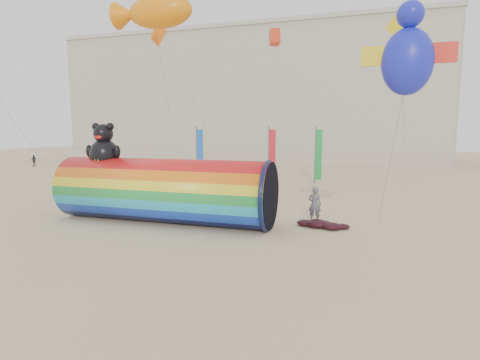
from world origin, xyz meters
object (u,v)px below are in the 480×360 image
(kite_handler, at_px, (315,204))
(hotel_building, at_px, (248,98))
(fabric_bundle, at_px, (322,224))
(windsock_assembly, at_px, (164,189))

(kite_handler, bearing_deg, hotel_building, -69.40)
(hotel_building, distance_m, kite_handler, 46.01)
(hotel_building, height_order, fabric_bundle, hotel_building)
(windsock_assembly, bearing_deg, kite_handler, 16.73)
(kite_handler, bearing_deg, fabric_bundle, 113.53)
(hotel_building, relative_size, kite_handler, 32.17)
(hotel_building, xyz_separation_m, kite_handler, (15.91, -42.15, -9.37))
(windsock_assembly, relative_size, fabric_bundle, 4.40)
(hotel_building, height_order, kite_handler, hotel_building)
(windsock_assembly, height_order, kite_handler, windsock_assembly)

